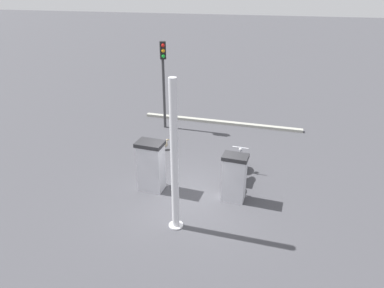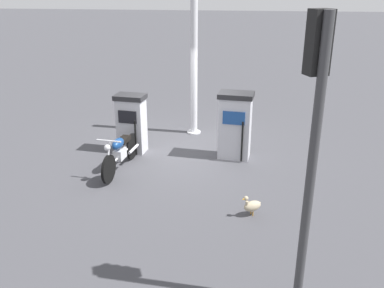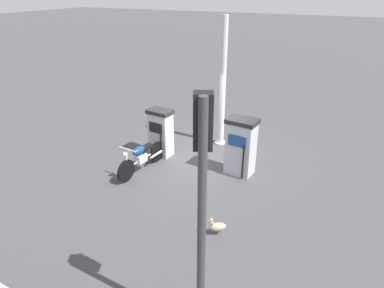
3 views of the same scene
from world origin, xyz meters
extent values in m
plane|color=#424247|center=(0.00, 0.00, 0.00)|extent=(120.00, 120.00, 0.00)
cube|color=silver|center=(0.17, -1.32, 0.70)|extent=(0.53, 0.72, 1.41)
cube|color=black|center=(0.42, -1.35, 1.01)|extent=(0.08, 0.48, 0.32)
cube|color=#262628|center=(0.17, -1.32, 1.47)|extent=(0.58, 0.79, 0.12)
cylinder|color=black|center=(0.47, -1.15, 0.49)|extent=(0.05, 0.05, 0.91)
cube|color=silver|center=(0.17, 1.32, 0.78)|extent=(0.61, 0.81, 1.55)
cube|color=#1E478C|center=(0.45, 1.30, 1.12)|extent=(0.08, 0.53, 0.32)
cube|color=#262628|center=(0.17, 1.32, 1.61)|extent=(0.67, 0.89, 0.12)
cylinder|color=black|center=(0.51, 1.52, 0.54)|extent=(0.05, 0.05, 1.01)
cylinder|color=black|center=(2.03, -1.33, 0.33)|extent=(0.65, 0.12, 0.65)
cylinder|color=black|center=(0.64, -1.20, 0.33)|extent=(0.65, 0.12, 0.65)
cube|color=silver|center=(1.38, -1.27, 0.43)|extent=(0.38, 0.23, 0.24)
cylinder|color=silver|center=(1.33, -1.27, 0.38)|extent=(1.05, 0.15, 0.05)
ellipsoid|color=navy|center=(1.45, -1.28, 0.71)|extent=(0.50, 0.26, 0.24)
cube|color=black|center=(1.12, -1.25, 0.68)|extent=(0.46, 0.24, 0.10)
cylinder|color=silver|center=(1.99, -1.33, 0.63)|extent=(0.26, 0.06, 0.57)
cylinder|color=silver|center=(1.91, -1.32, 0.95)|extent=(0.09, 0.56, 0.04)
sphere|color=silver|center=(2.01, -1.33, 0.83)|extent=(0.15, 0.15, 0.14)
cylinder|color=silver|center=(0.85, -1.10, 0.35)|extent=(0.55, 0.12, 0.07)
ellipsoid|color=tan|center=(2.97, 1.81, 0.20)|extent=(0.35, 0.40, 0.20)
cylinder|color=tan|center=(3.05, 1.70, 0.26)|extent=(0.08, 0.08, 0.14)
sphere|color=tan|center=(3.06, 1.68, 0.40)|extent=(0.13, 0.13, 0.09)
cone|color=orange|center=(3.09, 1.63, 0.39)|extent=(0.07, 0.07, 0.04)
cone|color=tan|center=(2.88, 1.94, 0.23)|extent=(0.10, 0.10, 0.07)
cylinder|color=orange|center=(3.00, 1.83, 0.05)|extent=(0.02, 0.02, 0.10)
cylinder|color=orange|center=(2.95, 1.79, 0.05)|extent=(0.02, 0.02, 0.10)
cylinder|color=#38383A|center=(5.22, 2.44, 1.94)|extent=(0.16, 0.16, 3.87)
cube|color=black|center=(5.10, 2.38, 3.51)|extent=(0.28, 0.30, 0.72)
sphere|color=red|center=(5.00, 2.34, 3.73)|extent=(0.20, 0.20, 0.15)
sphere|color=orange|center=(5.00, 2.34, 3.51)|extent=(0.20, 0.20, 0.15)
sphere|color=green|center=(5.00, 2.34, 3.29)|extent=(0.20, 0.20, 0.15)
cylinder|color=silver|center=(-1.50, 0.06, 2.10)|extent=(0.20, 0.20, 4.20)
cylinder|color=silver|center=(-1.50, 0.06, 0.02)|extent=(0.40, 0.40, 0.04)
cube|color=#9E9E93|center=(6.25, 0.00, 0.06)|extent=(0.61, 7.47, 0.12)
camera|label=1|loc=(-8.95, -2.13, 6.23)|focal=32.58mm
camera|label=2|loc=(9.93, 1.66, 4.13)|focal=38.78mm
camera|label=3|loc=(8.55, 3.95, 4.99)|focal=31.84mm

